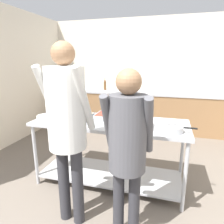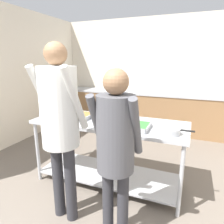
{
  "view_description": "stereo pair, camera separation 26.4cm",
  "coord_description": "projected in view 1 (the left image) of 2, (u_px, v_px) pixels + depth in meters",
  "views": [
    {
      "loc": [
        0.59,
        -0.76,
        1.64
      ],
      "look_at": [
        -0.12,
        1.7,
        0.98
      ],
      "focal_mm": 32.0,
      "sensor_mm": 36.0,
      "label": 1
    },
    {
      "loc": [
        0.84,
        -0.67,
        1.64
      ],
      "look_at": [
        -0.12,
        1.7,
        0.98
      ],
      "focal_mm": 32.0,
      "sensor_mm": 36.0,
      "label": 2
    }
  ],
  "objects": [
    {
      "name": "wall_rear",
      "position": [
        146.0,
        73.0,
        5.01
      ],
      "size": [
        4.91,
        0.06,
        2.65
      ],
      "color": "beige",
      "rests_on": "ground_plane"
    },
    {
      "name": "back_counter",
      "position": [
        143.0,
        110.0,
        4.89
      ],
      "size": [
        4.75,
        0.65,
        0.91
      ],
      "color": "olive",
      "rests_on": "ground_plane"
    },
    {
      "name": "serving_counter",
      "position": [
        110.0,
        142.0,
        2.64
      ],
      "size": [
        1.98,
        0.73,
        0.88
      ],
      "color": "#ADAFB5",
      "rests_on": "ground_plane"
    },
    {
      "name": "plate_stack",
      "position": [
        47.0,
        118.0,
        2.64
      ],
      "size": [
        0.26,
        0.26,
        0.06
      ],
      "color": "white",
      "rests_on": "serving_counter"
    },
    {
      "name": "serving_tray_vegetables",
      "position": [
        77.0,
        117.0,
        2.7
      ],
      "size": [
        0.39,
        0.34,
        0.05
      ],
      "color": "#ADAFB5",
      "rests_on": "serving_counter"
    },
    {
      "name": "serving_tray_greens",
      "position": [
        109.0,
        116.0,
        2.72
      ],
      "size": [
        0.36,
        0.32,
        0.05
      ],
      "color": "#ADAFB5",
      "rests_on": "serving_counter"
    },
    {
      "name": "serving_tray_roast",
      "position": [
        135.0,
        125.0,
        2.34
      ],
      "size": [
        0.39,
        0.31,
        0.05
      ],
      "color": "#ADAFB5",
      "rests_on": "serving_counter"
    },
    {
      "name": "sauce_pan",
      "position": [
        172.0,
        129.0,
        2.19
      ],
      "size": [
        0.37,
        0.23,
        0.07
      ],
      "color": "#ADAFB5",
      "rests_on": "serving_counter"
    },
    {
      "name": "guest_serving_left",
      "position": [
        127.0,
        140.0,
        1.69
      ],
      "size": [
        0.42,
        0.33,
        1.59
      ],
      "color": "#2D2D33",
      "rests_on": "ground_plane"
    },
    {
      "name": "guest_serving_right",
      "position": [
        67.0,
        118.0,
        1.86
      ],
      "size": [
        0.47,
        0.37,
        1.81
      ],
      "color": "#2D2D33",
      "rests_on": "ground_plane"
    },
    {
      "name": "water_bottle",
      "position": [
        105.0,
        84.0,
        5.07
      ],
      "size": [
        0.07,
        0.07,
        0.3
      ],
      "color": "brown",
      "rests_on": "back_counter"
    }
  ]
}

